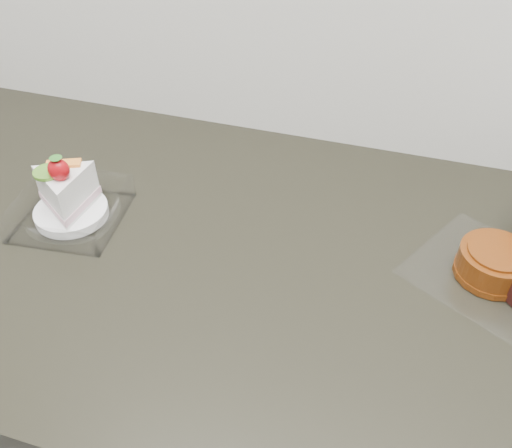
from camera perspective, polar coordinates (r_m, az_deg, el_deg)
counter at (r=1.12m, az=2.85°, el=-20.69°), size 2.04×0.64×0.90m
cake_tray at (r=0.85m, az=-18.23°, el=2.11°), size 0.16×0.16×0.11m
mooncake_wrap at (r=0.79m, az=22.72°, el=-3.91°), size 0.24×0.24×0.04m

